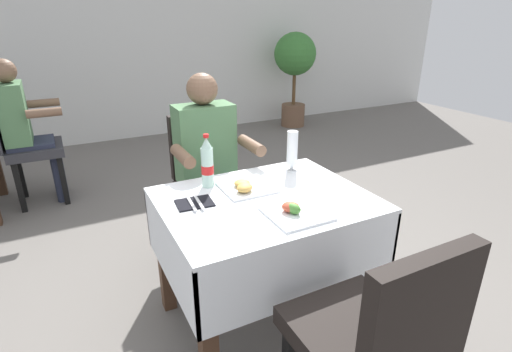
{
  "coord_description": "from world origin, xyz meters",
  "views": [
    {
      "loc": [
        -0.9,
        -1.56,
        1.57
      ],
      "look_at": [
        -0.06,
        0.07,
        0.82
      ],
      "focal_mm": 27.62,
      "sensor_mm": 36.0,
      "label": 1
    }
  ],
  "objects_px": {
    "potted_plant_corner": "(295,64)",
    "chair_near_camera_side": "(374,336)",
    "plate_far_diner": "(245,187)",
    "plate_near_camera": "(295,212)",
    "chair_far_diner_seat": "(209,179)",
    "beer_glass_left": "(292,151)",
    "cola_bottle_primary": "(207,164)",
    "background_patron": "(24,125)",
    "seated_diner_far": "(209,163)",
    "napkin_cutlery_set": "(195,203)",
    "background_chair_right": "(22,144)",
    "main_dining_table": "(265,231)"
  },
  "relations": [
    {
      "from": "beer_glass_left",
      "to": "background_patron",
      "type": "height_order",
      "value": "background_patron"
    },
    {
      "from": "plate_far_diner",
      "to": "napkin_cutlery_set",
      "type": "xyz_separation_m",
      "value": [
        -0.29,
        -0.04,
        -0.01
      ]
    },
    {
      "from": "plate_near_camera",
      "to": "chair_near_camera_side",
      "type": "bearing_deg",
      "value": -93.44
    },
    {
      "from": "chair_far_diner_seat",
      "to": "background_chair_right",
      "type": "xyz_separation_m",
      "value": [
        -1.15,
        1.47,
        0.0
      ]
    },
    {
      "from": "plate_near_camera",
      "to": "napkin_cutlery_set",
      "type": "height_order",
      "value": "plate_near_camera"
    },
    {
      "from": "chair_near_camera_side",
      "to": "seated_diner_far",
      "type": "xyz_separation_m",
      "value": [
        -0.04,
        1.47,
        0.16
      ]
    },
    {
      "from": "plate_near_camera",
      "to": "potted_plant_corner",
      "type": "bearing_deg",
      "value": 57.75
    },
    {
      "from": "chair_near_camera_side",
      "to": "potted_plant_corner",
      "type": "height_order",
      "value": "potted_plant_corner"
    },
    {
      "from": "chair_far_diner_seat",
      "to": "beer_glass_left",
      "type": "bearing_deg",
      "value": -59.41
    },
    {
      "from": "beer_glass_left",
      "to": "background_chair_right",
      "type": "height_order",
      "value": "beer_glass_left"
    },
    {
      "from": "potted_plant_corner",
      "to": "chair_near_camera_side",
      "type": "bearing_deg",
      "value": -119.0
    },
    {
      "from": "chair_far_diner_seat",
      "to": "potted_plant_corner",
      "type": "height_order",
      "value": "potted_plant_corner"
    },
    {
      "from": "beer_glass_left",
      "to": "cola_bottle_primary",
      "type": "distance_m",
      "value": 0.51
    },
    {
      "from": "plate_far_diner",
      "to": "chair_far_diner_seat",
      "type": "bearing_deg",
      "value": 86.32
    },
    {
      "from": "main_dining_table",
      "to": "plate_near_camera",
      "type": "distance_m",
      "value": 0.29
    },
    {
      "from": "background_chair_right",
      "to": "potted_plant_corner",
      "type": "height_order",
      "value": "potted_plant_corner"
    },
    {
      "from": "plate_near_camera",
      "to": "potted_plant_corner",
      "type": "xyz_separation_m",
      "value": [
        2.34,
        3.7,
        0.16
      ]
    },
    {
      "from": "chair_far_diner_seat",
      "to": "background_patron",
      "type": "relative_size",
      "value": 0.77
    },
    {
      "from": "napkin_cutlery_set",
      "to": "main_dining_table",
      "type": "bearing_deg",
      "value": -16.31
    },
    {
      "from": "cola_bottle_primary",
      "to": "background_patron",
      "type": "height_order",
      "value": "background_patron"
    },
    {
      "from": "chair_far_diner_seat",
      "to": "background_chair_right",
      "type": "bearing_deg",
      "value": 128.16
    },
    {
      "from": "background_patron",
      "to": "seated_diner_far",
      "type": "bearing_deg",
      "value": -55.93
    },
    {
      "from": "main_dining_table",
      "to": "beer_glass_left",
      "type": "height_order",
      "value": "beer_glass_left"
    },
    {
      "from": "plate_near_camera",
      "to": "seated_diner_far",
      "type": "bearing_deg",
      "value": 94.66
    },
    {
      "from": "main_dining_table",
      "to": "napkin_cutlery_set",
      "type": "relative_size",
      "value": 5.22
    },
    {
      "from": "napkin_cutlery_set",
      "to": "plate_near_camera",
      "type": "bearing_deg",
      "value": -40.43
    },
    {
      "from": "chair_far_diner_seat",
      "to": "seated_diner_far",
      "type": "bearing_deg",
      "value": -109.32
    },
    {
      "from": "chair_near_camera_side",
      "to": "plate_far_diner",
      "type": "relative_size",
      "value": 3.81
    },
    {
      "from": "background_patron",
      "to": "cola_bottle_primary",
      "type": "bearing_deg",
      "value": -65.5
    },
    {
      "from": "cola_bottle_primary",
      "to": "potted_plant_corner",
      "type": "relative_size",
      "value": 0.21
    },
    {
      "from": "chair_near_camera_side",
      "to": "plate_far_diner",
      "type": "xyz_separation_m",
      "value": [
        -0.04,
        0.93,
        0.2
      ]
    },
    {
      "from": "cola_bottle_primary",
      "to": "potted_plant_corner",
      "type": "bearing_deg",
      "value": 51.48
    },
    {
      "from": "plate_near_camera",
      "to": "background_patron",
      "type": "relative_size",
      "value": 0.2
    },
    {
      "from": "chair_far_diner_seat",
      "to": "potted_plant_corner",
      "type": "bearing_deg",
      "value": 48.73
    },
    {
      "from": "background_chair_right",
      "to": "background_patron",
      "type": "relative_size",
      "value": 0.77
    },
    {
      "from": "potted_plant_corner",
      "to": "seated_diner_far",
      "type": "bearing_deg",
      "value": -130.6
    },
    {
      "from": "seated_diner_far",
      "to": "plate_far_diner",
      "type": "height_order",
      "value": "seated_diner_far"
    },
    {
      "from": "plate_near_camera",
      "to": "potted_plant_corner",
      "type": "distance_m",
      "value": 4.38
    },
    {
      "from": "chair_far_diner_seat",
      "to": "potted_plant_corner",
      "type": "relative_size",
      "value": 0.71
    },
    {
      "from": "seated_diner_far",
      "to": "beer_glass_left",
      "type": "height_order",
      "value": "seated_diner_far"
    },
    {
      "from": "main_dining_table",
      "to": "cola_bottle_primary",
      "type": "relative_size",
      "value": 3.58
    },
    {
      "from": "beer_glass_left",
      "to": "plate_near_camera",
      "type": "bearing_deg",
      "value": -120.38
    },
    {
      "from": "main_dining_table",
      "to": "chair_far_diner_seat",
      "type": "distance_m",
      "value": 0.79
    },
    {
      "from": "plate_far_diner",
      "to": "plate_near_camera",
      "type": "bearing_deg",
      "value": -77.74
    },
    {
      "from": "plate_far_diner",
      "to": "cola_bottle_primary",
      "type": "relative_size",
      "value": 0.9
    },
    {
      "from": "chair_near_camera_side",
      "to": "cola_bottle_primary",
      "type": "bearing_deg",
      "value": 100.59
    },
    {
      "from": "plate_far_diner",
      "to": "beer_glass_left",
      "type": "xyz_separation_m",
      "value": [
        0.35,
        0.12,
        0.1
      ]
    },
    {
      "from": "seated_diner_far",
      "to": "beer_glass_left",
      "type": "bearing_deg",
      "value": -50.1
    },
    {
      "from": "potted_plant_corner",
      "to": "plate_far_diner",
      "type": "bearing_deg",
      "value": -125.74
    },
    {
      "from": "main_dining_table",
      "to": "plate_near_camera",
      "type": "relative_size",
      "value": 3.91
    }
  ]
}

